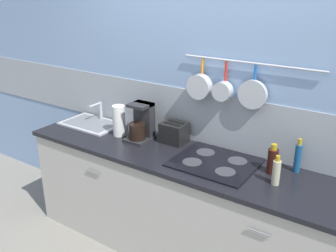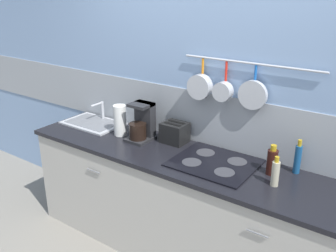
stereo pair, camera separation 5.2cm
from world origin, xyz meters
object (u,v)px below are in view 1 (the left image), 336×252
paper_towel_roll (119,121)px  toaster (174,133)px  bottle_hot_sauce (276,172)px  coffee_maker (141,125)px  bottle_cooking_wine (273,160)px  bottle_dish_soap (298,157)px

paper_towel_roll → toaster: size_ratio=1.22×
toaster → paper_towel_roll: bearing=-163.5°
toaster → bottle_hot_sauce: bearing=-12.9°
toaster → bottle_hot_sauce: (0.92, -0.21, 0.01)m
coffee_maker → bottle_cooking_wine: 1.10m
toaster → bottle_dish_soap: (0.98, 0.04, 0.02)m
bottle_cooking_wine → toaster: bearing=175.1°
coffee_maker → bottle_hot_sauce: (1.18, -0.11, -0.04)m
paper_towel_roll → toaster: 0.49m
paper_towel_roll → bottle_hot_sauce: 1.39m
toaster → bottle_dish_soap: size_ratio=0.89×
bottle_cooking_wine → bottle_dish_soap: (0.13, 0.12, 0.01)m
bottle_cooking_wine → bottle_dish_soap: 0.18m
toaster → bottle_cooking_wine: (0.85, -0.07, 0.01)m
paper_towel_roll → coffee_maker: 0.21m
coffee_maker → bottle_dish_soap: (1.24, 0.15, -0.02)m
coffee_maker → bottle_hot_sauce: bearing=-5.2°
bottle_cooking_wine → bottle_dish_soap: bearing=40.9°
paper_towel_roll → bottle_hot_sauce: (1.39, -0.07, -0.04)m
paper_towel_roll → coffee_maker: bearing=9.6°
coffee_maker → bottle_dish_soap: coffee_maker is taller
coffee_maker → bottle_dish_soap: 1.25m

